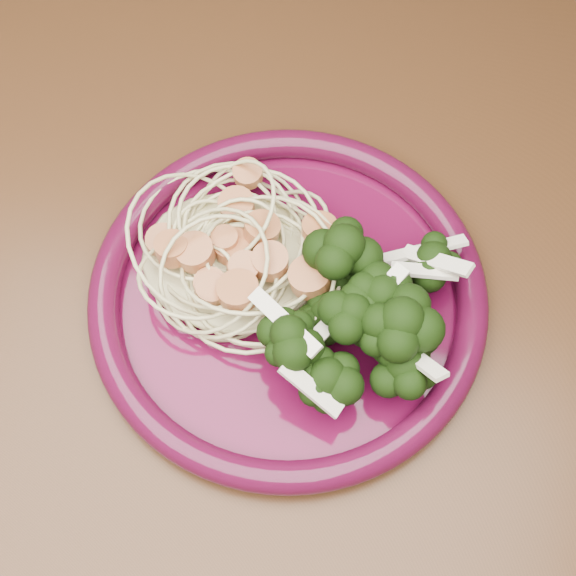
# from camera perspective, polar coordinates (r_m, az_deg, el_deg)

# --- Properties ---
(dining_table) EXTENTS (1.20, 0.80, 0.75)m
(dining_table) POSITION_cam_1_polar(r_m,az_deg,el_deg) (0.61, -4.82, -7.98)
(dining_table) COLOR #472814
(dining_table) RESTS_ON ground
(dinner_plate) EXTENTS (0.32, 0.32, 0.02)m
(dinner_plate) POSITION_cam_1_polar(r_m,az_deg,el_deg) (0.52, -0.00, -0.51)
(dinner_plate) COLOR #480825
(dinner_plate) RESTS_ON dining_table
(spaghetti_pile) EXTENTS (0.15, 0.14, 0.03)m
(spaghetti_pile) POSITION_cam_1_polar(r_m,az_deg,el_deg) (0.52, -4.06, 2.40)
(spaghetti_pile) COLOR beige
(spaghetti_pile) RESTS_ON dinner_plate
(scallop_cluster) EXTENTS (0.16, 0.16, 0.04)m
(scallop_cluster) POSITION_cam_1_polar(r_m,az_deg,el_deg) (0.49, -4.32, 4.33)
(scallop_cluster) COLOR #CB7E4A
(scallop_cluster) RESTS_ON spaghetti_pile
(broccoli_pile) EXTENTS (0.13, 0.17, 0.05)m
(broccoli_pile) POSITION_cam_1_polar(r_m,az_deg,el_deg) (0.49, 5.32, -2.56)
(broccoli_pile) COLOR black
(broccoli_pile) RESTS_ON dinner_plate
(onion_garnish) EXTENTS (0.09, 0.11, 0.05)m
(onion_garnish) POSITION_cam_1_polar(r_m,az_deg,el_deg) (0.46, 5.66, -0.94)
(onion_garnish) COLOR #F1E9CE
(onion_garnish) RESTS_ON broccoli_pile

